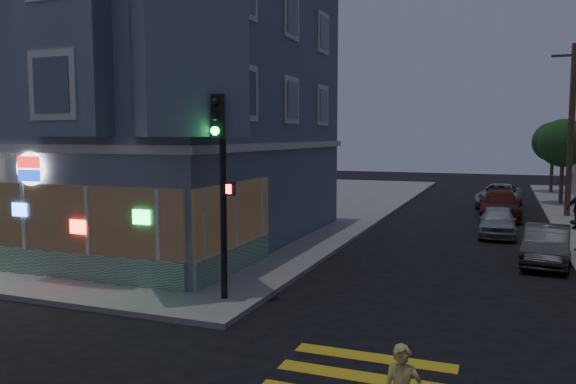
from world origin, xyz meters
The scene contains 11 objects.
ground centered at (0.00, 0.00, 0.00)m, with size 120.00×120.00×0.00m, color black.
sidewalk_nw centered at (-13.50, 23.00, 0.07)m, with size 33.00×42.00×0.15m, color gray.
corner_building centered at (-6.00, 10.98, 5.82)m, with size 14.60×14.60×11.40m.
utility_pole centered at (12.00, 24.00, 4.80)m, with size 2.20×0.30×9.00m.
street_tree_near centered at (12.20, 30.00, 3.94)m, with size 3.00×3.00×5.30m.
street_tree_far centered at (12.20, 38.00, 3.94)m, with size 3.00×3.00×5.30m.
parked_car_a centered at (8.60, 17.01, 0.66)m, with size 1.55×3.85×1.31m, color #AFB2B8.
parked_car_b centered at (10.22, 11.81, 0.66)m, with size 1.40×4.03×1.33m, color #333437.
parked_car_c centered at (8.66, 22.62, 0.73)m, with size 2.06×5.06×1.47m, color #521D12.
parked_car_d centered at (8.60, 27.82, 0.72)m, with size 2.39×5.19×1.44m, color #AEB5B9.
traffic_signal centered at (2.07, 3.69, 3.72)m, with size 0.68×0.59×5.27m.
Camera 1 is at (8.74, -8.95, 4.36)m, focal length 35.00 mm.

